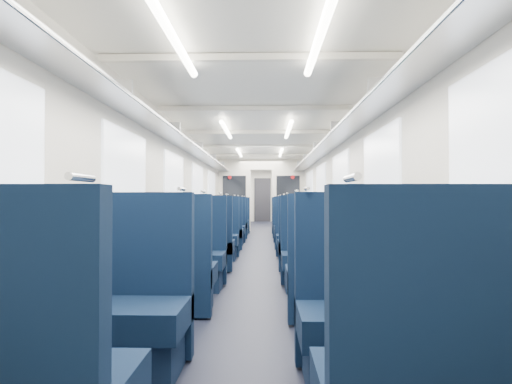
{
  "coord_description": "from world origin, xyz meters",
  "views": [
    {
      "loc": [
        0.14,
        -9.54,
        1.05
      ],
      "look_at": [
        -0.14,
        2.27,
        1.25
      ],
      "focal_mm": 28.08,
      "sensor_mm": 36.0,
      "label": 1
    }
  ],
  "objects_px": {
    "seat_15": "(295,229)",
    "seat_9": "(313,247)",
    "seat_16": "(228,226)",
    "seat_19": "(289,223)",
    "seat_17": "(292,225)",
    "seat_6": "(183,259)",
    "seat_18": "(232,223)",
    "seat_4": "(159,276)",
    "seat_12": "(218,233)",
    "seat_13": "(299,233)",
    "seat_14": "(223,229)",
    "seat_10": "(210,239)",
    "bulkhead": "(261,193)",
    "seat_7": "(324,259)",
    "seat_2": "(108,313)",
    "seat_5": "(345,281)",
    "end_door": "(262,200)",
    "seat_11": "(305,239)",
    "seat_8": "(199,247)",
    "seat_3": "(383,319)"
  },
  "relations": [
    {
      "from": "seat_17",
      "to": "seat_10",
      "type": "bearing_deg",
      "value": -114.62
    },
    {
      "from": "seat_3",
      "to": "seat_9",
      "type": "height_order",
      "value": "same"
    },
    {
      "from": "seat_5",
      "to": "seat_13",
      "type": "height_order",
      "value": "same"
    },
    {
      "from": "bulkhead",
      "to": "seat_9",
      "type": "distance_m",
      "value": 7.34
    },
    {
      "from": "seat_2",
      "to": "seat_8",
      "type": "height_order",
      "value": "same"
    },
    {
      "from": "seat_6",
      "to": "seat_11",
      "type": "height_order",
      "value": "same"
    },
    {
      "from": "seat_10",
      "to": "seat_13",
      "type": "height_order",
      "value": "same"
    },
    {
      "from": "bulkhead",
      "to": "seat_9",
      "type": "height_order",
      "value": "bulkhead"
    },
    {
      "from": "seat_9",
      "to": "seat_7",
      "type": "bearing_deg",
      "value": -90.0
    },
    {
      "from": "seat_4",
      "to": "seat_7",
      "type": "relative_size",
      "value": 1.0
    },
    {
      "from": "seat_15",
      "to": "seat_16",
      "type": "distance_m",
      "value": 2.03
    },
    {
      "from": "bulkhead",
      "to": "seat_13",
      "type": "bearing_deg",
      "value": -80.17
    },
    {
      "from": "seat_12",
      "to": "seat_16",
      "type": "height_order",
      "value": "same"
    },
    {
      "from": "seat_10",
      "to": "seat_8",
      "type": "bearing_deg",
      "value": -90.0
    },
    {
      "from": "seat_6",
      "to": "seat_9",
      "type": "bearing_deg",
      "value": 34.06
    },
    {
      "from": "bulkhead",
      "to": "seat_10",
      "type": "relative_size",
      "value": 2.49
    },
    {
      "from": "bulkhead",
      "to": "seat_19",
      "type": "bearing_deg",
      "value": -60.3
    },
    {
      "from": "end_door",
      "to": "seat_8",
      "type": "distance_m",
      "value": 12.72
    },
    {
      "from": "seat_12",
      "to": "seat_6",
      "type": "bearing_deg",
      "value": -90.0
    },
    {
      "from": "end_door",
      "to": "seat_18",
      "type": "bearing_deg",
      "value": -96.98
    },
    {
      "from": "end_door",
      "to": "seat_4",
      "type": "relative_size",
      "value": 1.78
    },
    {
      "from": "seat_8",
      "to": "seat_13",
      "type": "bearing_deg",
      "value": 55.87
    },
    {
      "from": "seat_4",
      "to": "seat_17",
      "type": "relative_size",
      "value": 1.0
    },
    {
      "from": "end_door",
      "to": "seat_5",
      "type": "relative_size",
      "value": 1.78
    },
    {
      "from": "seat_2",
      "to": "seat_5",
      "type": "relative_size",
      "value": 1.0
    },
    {
      "from": "seat_10",
      "to": "seat_19",
      "type": "bearing_deg",
      "value": 70.3
    },
    {
      "from": "seat_9",
      "to": "seat_18",
      "type": "xyz_separation_m",
      "value": [
        -1.66,
        5.9,
        0.0
      ]
    },
    {
      "from": "seat_4",
      "to": "seat_17",
      "type": "height_order",
      "value": "same"
    },
    {
      "from": "seat_13",
      "to": "seat_14",
      "type": "xyz_separation_m",
      "value": [
        -1.66,
        0.94,
        0.0
      ]
    },
    {
      "from": "seat_16",
      "to": "seat_19",
      "type": "height_order",
      "value": "same"
    },
    {
      "from": "seat_5",
      "to": "seat_19",
      "type": "relative_size",
      "value": 1.0
    },
    {
      "from": "seat_10",
      "to": "seat_11",
      "type": "distance_m",
      "value": 1.66
    },
    {
      "from": "seat_7",
      "to": "seat_18",
      "type": "xyz_separation_m",
      "value": [
        -1.66,
        7.02,
        0.0
      ]
    },
    {
      "from": "seat_7",
      "to": "seat_17",
      "type": "relative_size",
      "value": 1.0
    },
    {
      "from": "seat_19",
      "to": "seat_14",
      "type": "bearing_deg",
      "value": -124.76
    },
    {
      "from": "seat_6",
      "to": "seat_18",
      "type": "height_order",
      "value": "same"
    },
    {
      "from": "seat_8",
      "to": "seat_10",
      "type": "relative_size",
      "value": 1.0
    },
    {
      "from": "seat_6",
      "to": "bulkhead",
      "type": "bearing_deg",
      "value": 84.33
    },
    {
      "from": "seat_2",
      "to": "seat_14",
      "type": "xyz_separation_m",
      "value": [
        0.0,
        6.75,
        0.0
      ]
    },
    {
      "from": "seat_13",
      "to": "seat_17",
      "type": "distance_m",
      "value": 2.32
    },
    {
      "from": "seat_13",
      "to": "seat_18",
      "type": "xyz_separation_m",
      "value": [
        -1.66,
        3.45,
        0.0
      ]
    },
    {
      "from": "bulkhead",
      "to": "seat_4",
      "type": "relative_size",
      "value": 2.49
    },
    {
      "from": "seat_10",
      "to": "seat_17",
      "type": "relative_size",
      "value": 1.0
    },
    {
      "from": "seat_16",
      "to": "seat_3",
      "type": "bearing_deg",
      "value": -78.39
    },
    {
      "from": "seat_3",
      "to": "seat_8",
      "type": "distance_m",
      "value": 3.82
    },
    {
      "from": "seat_15",
      "to": "seat_9",
      "type": "bearing_deg",
      "value": -90.0
    },
    {
      "from": "bulkhead",
      "to": "seat_18",
      "type": "bearing_deg",
      "value": -121.82
    },
    {
      "from": "seat_16",
      "to": "seat_17",
      "type": "bearing_deg",
      "value": 4.7
    },
    {
      "from": "seat_9",
      "to": "seat_14",
      "type": "height_order",
      "value": "same"
    },
    {
      "from": "seat_13",
      "to": "seat_16",
      "type": "xyz_separation_m",
      "value": [
        -1.66,
        2.18,
        0.0
      ]
    }
  ]
}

